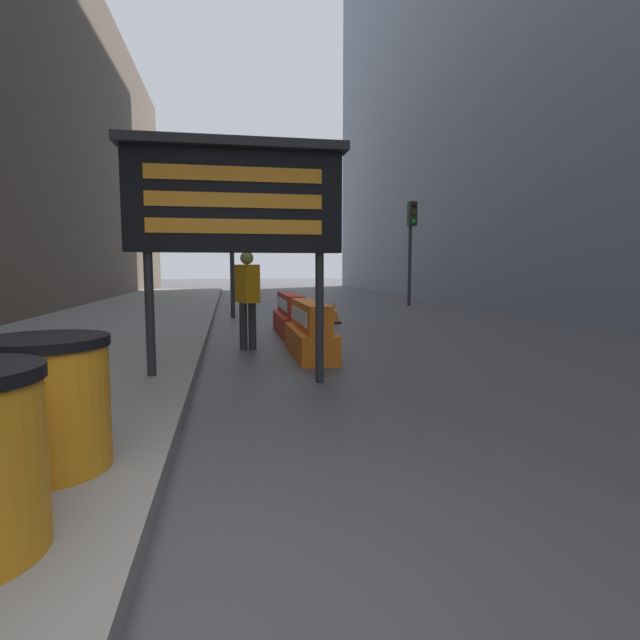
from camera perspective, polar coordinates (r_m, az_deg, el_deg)
name	(u,v)px	position (r m, az deg, el deg)	size (l,w,h in m)	color
barrel_drum_middle	(47,403)	(3.42, -28.74, -8.36)	(0.73, 0.73, 0.81)	orange
message_board	(235,200)	(5.82, -9.66, 13.34)	(2.52, 0.36, 2.77)	#28282B
jersey_barrier_orange_near	(310,332)	(7.76, -1.17, -1.38)	(0.56, 2.02, 0.84)	orange
jersey_barrier_red_striped	(290,316)	(10.30, -3.46, 0.42)	(0.51, 2.18, 0.84)	red
traffic_cone_near	(334,312)	(12.33, 1.62, 0.89)	(0.31, 0.31, 0.55)	black
traffic_cone_mid	(289,310)	(12.56, -3.57, 1.15)	(0.35, 0.35, 0.63)	black
traffic_light_near_curb	(231,199)	(13.93, -10.14, 13.45)	(0.28, 0.44, 4.44)	#2D2D30
traffic_light_far_side	(411,231)	(18.13, 10.40, 10.01)	(0.28, 0.44, 3.66)	#2D2D30
pedestrian_worker	(247,292)	(8.36, -8.30, 3.18)	(0.41, 0.50, 1.64)	#333338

